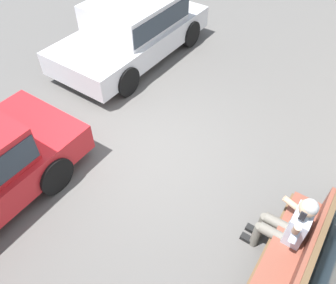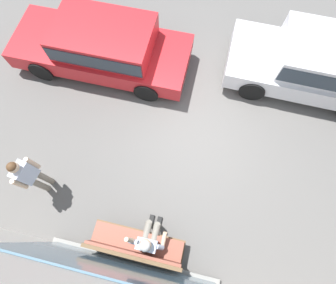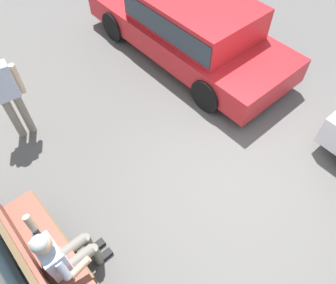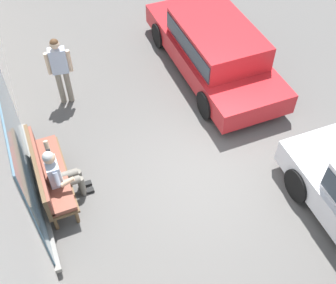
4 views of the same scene
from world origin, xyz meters
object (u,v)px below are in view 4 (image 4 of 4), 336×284
at_px(bench, 47,173).
at_px(person_on_phone, 60,174).
at_px(pedestrian_standing, 60,67).
at_px(parked_car_mid, 215,47).

xyz_separation_m(bench, person_on_phone, (-0.22, -0.22, 0.13)).
bearing_deg(pedestrian_standing, parked_car_mid, -94.64).
distance_m(bench, person_on_phone, 0.34).
height_order(bench, pedestrian_standing, pedestrian_standing).
bearing_deg(parked_car_mid, pedestrian_standing, 85.36).
xyz_separation_m(parked_car_mid, pedestrian_standing, (0.30, 3.65, 0.27)).
xyz_separation_m(person_on_phone, pedestrian_standing, (2.64, -0.64, 0.33)).
bearing_deg(pedestrian_standing, bench, 160.38).
height_order(person_on_phone, pedestrian_standing, pedestrian_standing).
bearing_deg(person_on_phone, pedestrian_standing, -13.62).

